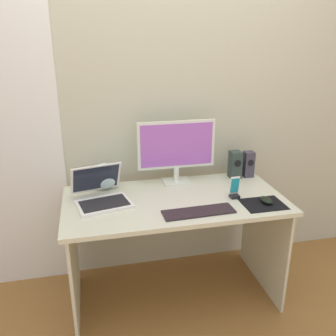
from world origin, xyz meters
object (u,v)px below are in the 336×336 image
fishbowl (105,176)px  keyboard_external (199,212)px  laptop (101,195)px  phone_in_dock (234,190)px  monitor (177,148)px  speaker_right (248,164)px  mouse (266,200)px  speaker_near_monitor (235,165)px

fishbowl → keyboard_external: size_ratio=0.42×
laptop → phone_in_dock: laptop is taller
monitor → laptop: size_ratio=1.39×
speaker_right → phone_in_dock: size_ratio=1.33×
laptop → mouse: laptop is taller
speaker_near_monitor → laptop: 0.97m
mouse → monitor: bearing=123.5°
fishbowl → speaker_near_monitor: bearing=-0.6°
fishbowl → mouse: fishbowl is taller
keyboard_external → mouse: bearing=1.4°
monitor → fishbowl: bearing=179.1°
monitor → keyboard_external: 0.53m
fishbowl → phone_in_dock: (0.78, -0.33, -0.04)m
monitor → keyboard_external: size_ratio=1.26×
speaker_right → speaker_near_monitor: (-0.10, -0.00, 0.00)m
monitor → fishbowl: size_ratio=2.96×
keyboard_external → fishbowl: bearing=134.3°
phone_in_dock → monitor: bearing=132.8°
speaker_near_monitor → keyboard_external: speaker_near_monitor is taller
monitor → laptop: monitor is taller
speaker_near_monitor → monitor: bearing=179.8°
fishbowl → laptop: bearing=-99.8°
speaker_right → laptop: 1.07m
mouse → phone_in_dock: size_ratio=0.72×
speaker_right → mouse: 0.46m
monitor → speaker_near_monitor: monitor is taller
speaker_right → fishbowl: bearing=179.5°
speaker_near_monitor → mouse: size_ratio=1.94×
speaker_right → fishbowl: (-1.02, 0.01, -0.01)m
mouse → fishbowl: bearing=142.4°
monitor → phone_in_dock: size_ratio=3.79×
speaker_near_monitor → fishbowl: (-0.92, 0.01, -0.01)m
fishbowl → phone_in_dock: bearing=-22.7°
monitor → phone_in_dock: 0.48m
speaker_right → mouse: (-0.08, -0.44, -0.07)m
laptop → keyboard_external: (0.54, -0.27, -0.04)m
speaker_right → phone_in_dock: speaker_right is taller
speaker_right → mouse: size_ratio=1.85×
laptop → keyboard_external: bearing=-26.6°
phone_in_dock → speaker_right: bearing=53.6°
monitor → laptop: bearing=-158.9°
monitor → speaker_right: (0.53, -0.00, -0.15)m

